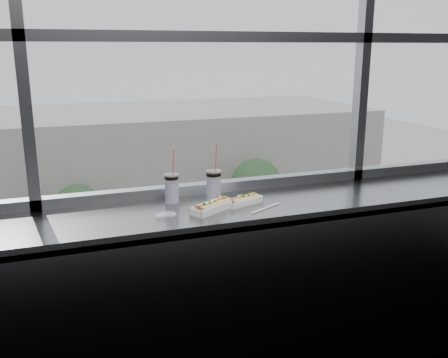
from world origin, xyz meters
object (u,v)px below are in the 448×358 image
object	(u,v)px
car_far_b	(89,264)
tree_center	(78,209)
soda_cup_right	(214,184)
car_far_c	(289,239)
wrapper	(166,215)
pedestrian_d	(200,233)
car_near_d	(216,325)
hotdog_tray_left	(213,206)
soda_cup_left	(172,187)
tree_right	(256,184)
car_near_e	(395,287)
car_near_c	(73,350)
pedestrian_c	(163,234)
loose_straw	(265,208)
hotdog_tray_right	(244,200)

from	to	relation	value
car_far_b	tree_center	xyz separation A→B (m)	(-0.16, 4.00, 2.04)
soda_cup_right	car_far_c	bearing A→B (deg)	61.60
wrapper	pedestrian_d	distance (m)	30.48
car_near_d	pedestrian_d	distance (m)	11.13
hotdog_tray_left	soda_cup_left	distance (m)	0.29
tree_right	car_near_e	bearing A→B (deg)	-77.92
car_near_d	tree_center	distance (m)	13.18
wrapper	pedestrian_d	world-z (taller)	wrapper
pedestrian_d	car_far_b	bearing A→B (deg)	111.01
car_near_c	car_far_c	size ratio (longest dim) A/B	1.03
hotdog_tray_left	pedestrian_d	world-z (taller)	hotdog_tray_left
car_near_e	pedestrian_c	world-z (taller)	car_near_e
pedestrian_c	pedestrian_d	distance (m)	2.41
soda_cup_right	tree_right	xyz separation A→B (m)	(12.48, 28.17, -8.44)
hotdog_tray_left	pedestrian_d	size ratio (longest dim) A/B	0.13
car_near_e	car_near_c	size ratio (longest dim) A/B	1.12
car_far_b	pedestrian_c	bearing A→B (deg)	-49.41
car_far_b	pedestrian_d	world-z (taller)	car_far_b
tree_center	tree_right	world-z (taller)	tree_right
wrapper	car_near_c	size ratio (longest dim) A/B	0.02
wrapper	pedestrian_d	xyz separation A→B (m)	(8.33, 27.19, -10.98)
soda_cup_right	car_far_b	size ratio (longest dim) A/B	0.05
pedestrian_d	soda_cup_left	bearing A→B (deg)	163.00
car_far_b	loose_straw	bearing A→B (deg)	-174.62
hotdog_tray_left	tree_right	size ratio (longest dim) A/B	0.05
car_near_d	hotdog_tray_left	bearing A→B (deg)	158.14
wrapper	car_far_b	world-z (taller)	wrapper
hotdog_tray_left	car_near_e	size ratio (longest dim) A/B	0.04
soda_cup_left	wrapper	bearing A→B (deg)	-111.37
hotdog_tray_right	pedestrian_d	distance (m)	30.30
car_near_e	tree_right	bearing A→B (deg)	18.42
hotdog_tray_right	car_near_e	bearing A→B (deg)	27.27
car_near_d	tree_right	distance (m)	14.19
pedestrian_d	tree_center	world-z (taller)	tree_center
car_near_c	car_far_c	world-z (taller)	car_near_c
car_near_e	tree_center	bearing A→B (deg)	56.87
hotdog_tray_left	car_far_b	size ratio (longest dim) A/B	0.04
wrapper	car_near_e	world-z (taller)	wrapper
soda_cup_left	tree_right	size ratio (longest dim) A/B	0.06
hotdog_tray_left	soda_cup_right	distance (m)	0.20
soda_cup_left	car_far_b	size ratio (longest dim) A/B	0.04
soda_cup_right	loose_straw	world-z (taller)	soda_cup_right
soda_cup_left	loose_straw	world-z (taller)	soda_cup_left
car_far_c	tree_right	size ratio (longest dim) A/B	1.06
car_near_d	car_near_e	bearing A→B (deg)	-93.28
tree_center	loose_straw	bearing A→B (deg)	-90.54
soda_cup_left	tree_center	distance (m)	29.52
hotdog_tray_left	hotdog_tray_right	xyz separation A→B (m)	(0.20, 0.05, -0.00)
car_near_d	car_far_c	size ratio (longest dim) A/B	0.95
soda_cup_right	pedestrian_d	size ratio (longest dim) A/B	0.15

